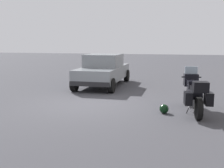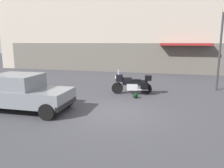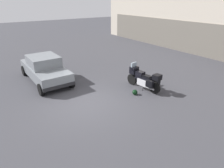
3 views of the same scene
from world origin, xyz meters
name	(u,v)px [view 3 (image 3 of 3)]	position (x,y,z in m)	size (l,w,h in m)	color
ground_plane	(86,103)	(0.00, 0.00, 0.00)	(80.00, 80.00, 0.00)	#38383D
motorcycle	(144,78)	(0.33, 3.46, 0.62)	(2.26, 0.88, 1.36)	black
helmet	(135,92)	(0.63, 2.58, 0.14)	(0.28, 0.28, 0.28)	black
car_sedan_far	(45,69)	(-3.95, -0.67, 0.78)	(4.60, 1.98, 1.56)	slate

